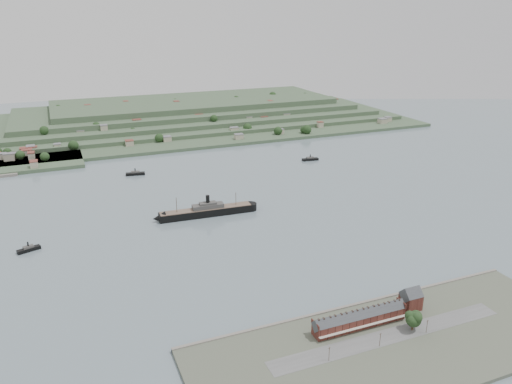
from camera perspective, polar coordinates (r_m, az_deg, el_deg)
name	(u,v)px	position (r m, az deg, el deg)	size (l,w,h in m)	color
ground	(258,217)	(424.76, 0.28, -2.89)	(1400.00, 1400.00, 0.00)	slate
near_shore	(395,343)	(282.74, 15.59, -16.29)	(220.00, 80.00, 2.60)	#4C5142
terrace_row	(359,319)	(286.45, 11.74, -13.98)	(55.60, 9.80, 11.07)	#49201A
gabled_building	(411,299)	(308.46, 17.28, -11.56)	(10.40, 10.18, 14.09)	#49201A
far_peninsula	(178,116)	(790.31, -8.92, 8.53)	(760.00, 309.00, 30.00)	#334930
steamship	(204,212)	(428.01, -6.00, -2.24)	(91.13, 15.25, 21.85)	black
tugboat	(29,249)	(401.59, -24.54, -5.94)	(16.73, 9.40, 7.30)	black
ferry_west	(135,173)	(548.80, -13.62, 2.08)	(20.56, 8.91, 7.46)	black
ferry_east	(310,159)	(590.18, 6.22, 3.77)	(19.90, 7.58, 7.28)	black
fig_tree	(414,319)	(289.45, 17.65, -13.64)	(10.44, 9.04, 11.65)	#43311F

